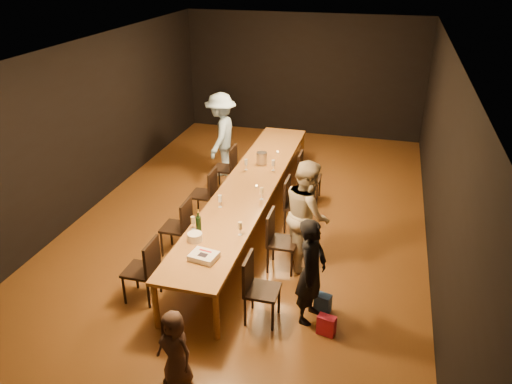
% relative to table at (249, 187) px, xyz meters
% --- Properties ---
extents(ground, '(10.00, 10.00, 0.00)m').
position_rel_table_xyz_m(ground, '(0.00, 0.00, -0.70)').
color(ground, '#4C2613').
rests_on(ground, ground).
extents(room_shell, '(6.04, 10.04, 3.02)m').
position_rel_table_xyz_m(room_shell, '(0.00, 0.00, 1.38)').
color(room_shell, black).
rests_on(room_shell, ground).
extents(table, '(0.90, 6.00, 0.75)m').
position_rel_table_xyz_m(table, '(0.00, 0.00, 0.00)').
color(table, brown).
rests_on(table, ground).
extents(chair_right_0, '(0.42, 0.42, 0.93)m').
position_rel_table_xyz_m(chair_right_0, '(0.85, -2.40, -0.24)').
color(chair_right_0, black).
rests_on(chair_right_0, ground).
extents(chair_right_1, '(0.42, 0.42, 0.93)m').
position_rel_table_xyz_m(chair_right_1, '(0.85, -1.20, -0.24)').
color(chair_right_1, black).
rests_on(chair_right_1, ground).
extents(chair_right_2, '(0.42, 0.42, 0.93)m').
position_rel_table_xyz_m(chair_right_2, '(0.85, 0.00, -0.24)').
color(chair_right_2, black).
rests_on(chair_right_2, ground).
extents(chair_right_3, '(0.42, 0.42, 0.93)m').
position_rel_table_xyz_m(chair_right_3, '(0.85, 1.20, -0.24)').
color(chair_right_3, black).
rests_on(chair_right_3, ground).
extents(chair_left_0, '(0.42, 0.42, 0.93)m').
position_rel_table_xyz_m(chair_left_0, '(-0.85, -2.40, -0.24)').
color(chair_left_0, black).
rests_on(chair_left_0, ground).
extents(chair_left_1, '(0.42, 0.42, 0.93)m').
position_rel_table_xyz_m(chair_left_1, '(-0.85, -1.20, -0.24)').
color(chair_left_1, black).
rests_on(chair_left_1, ground).
extents(chair_left_2, '(0.42, 0.42, 0.93)m').
position_rel_table_xyz_m(chair_left_2, '(-0.85, 0.00, -0.24)').
color(chair_left_2, black).
rests_on(chair_left_2, ground).
extents(chair_left_3, '(0.42, 0.42, 0.93)m').
position_rel_table_xyz_m(chair_left_3, '(-0.85, 1.20, -0.24)').
color(chair_left_3, black).
rests_on(chair_left_3, ground).
extents(woman_birthday, '(0.46, 0.59, 1.45)m').
position_rel_table_xyz_m(woman_birthday, '(1.43, -2.21, 0.02)').
color(woman_birthday, black).
rests_on(woman_birthday, ground).
extents(woman_tan, '(0.88, 0.99, 1.68)m').
position_rel_table_xyz_m(woman_tan, '(1.15, -0.94, 0.14)').
color(woman_tan, beige).
rests_on(woman_tan, ground).
extents(man_blue, '(0.72, 1.17, 1.76)m').
position_rel_table_xyz_m(man_blue, '(-1.15, 1.93, 0.18)').
color(man_blue, '#97C2EA').
rests_on(man_blue, ground).
extents(child, '(0.53, 0.43, 0.94)m').
position_rel_table_xyz_m(child, '(0.19, -3.65, -0.23)').
color(child, '#442F26').
rests_on(child, ground).
extents(gift_bag_red, '(0.25, 0.17, 0.27)m').
position_rel_table_xyz_m(gift_bag_red, '(1.69, -2.47, -0.57)').
color(gift_bag_red, '#C71D3F').
rests_on(gift_bag_red, ground).
extents(gift_bag_blue, '(0.24, 0.19, 0.26)m').
position_rel_table_xyz_m(gift_bag_blue, '(1.59, -2.04, -0.57)').
color(gift_bag_blue, '#254EA2').
rests_on(gift_bag_blue, ground).
extents(birthday_cake, '(0.38, 0.32, 0.08)m').
position_rel_table_xyz_m(birthday_cake, '(0.05, -2.33, 0.09)').
color(birthday_cake, white).
rests_on(birthday_cake, table).
extents(plate_stack, '(0.27, 0.27, 0.12)m').
position_rel_table_xyz_m(plate_stack, '(-0.22, -1.94, 0.11)').
color(plate_stack, white).
rests_on(plate_stack, table).
extents(champagne_bottle, '(0.08, 0.08, 0.33)m').
position_rel_table_xyz_m(champagne_bottle, '(-0.28, -1.66, 0.21)').
color(champagne_bottle, black).
rests_on(champagne_bottle, table).
extents(ice_bucket, '(0.22, 0.22, 0.22)m').
position_rel_table_xyz_m(ice_bucket, '(-0.02, 0.95, 0.16)').
color(ice_bucket, '#BCBCC1').
rests_on(ice_bucket, table).
extents(wineglass_0, '(0.06, 0.06, 0.21)m').
position_rel_table_xyz_m(wineglass_0, '(-0.36, -1.66, 0.15)').
color(wineglass_0, beige).
rests_on(wineglass_0, table).
extents(wineglass_1, '(0.06, 0.06, 0.21)m').
position_rel_table_xyz_m(wineglass_1, '(0.33, -1.63, 0.15)').
color(wineglass_1, beige).
rests_on(wineglass_1, table).
extents(wineglass_2, '(0.06, 0.06, 0.21)m').
position_rel_table_xyz_m(wineglass_2, '(-0.21, -0.91, 0.15)').
color(wineglass_2, silver).
rests_on(wineglass_2, table).
extents(wineglass_3, '(0.06, 0.06, 0.21)m').
position_rel_table_xyz_m(wineglass_3, '(0.34, -0.49, 0.15)').
color(wineglass_3, beige).
rests_on(wineglass_3, table).
extents(wineglass_4, '(0.06, 0.06, 0.21)m').
position_rel_table_xyz_m(wineglass_4, '(-0.22, 0.59, 0.15)').
color(wineglass_4, silver).
rests_on(wineglass_4, table).
extents(wineglass_5, '(0.06, 0.06, 0.21)m').
position_rel_table_xyz_m(wineglass_5, '(0.26, 0.68, 0.15)').
color(wineglass_5, silver).
rests_on(wineglass_5, table).
extents(tealight_near, '(0.05, 0.05, 0.03)m').
position_rel_table_xyz_m(tealight_near, '(0.15, -2.38, 0.06)').
color(tealight_near, '#B2B7B2').
rests_on(tealight_near, table).
extents(tealight_mid, '(0.05, 0.05, 0.03)m').
position_rel_table_xyz_m(tealight_mid, '(0.15, -0.08, 0.06)').
color(tealight_mid, '#B2B7B2').
rests_on(tealight_mid, table).
extents(tealight_far, '(0.05, 0.05, 0.03)m').
position_rel_table_xyz_m(tealight_far, '(0.15, 1.53, 0.06)').
color(tealight_far, '#B2B7B2').
rests_on(tealight_far, table).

